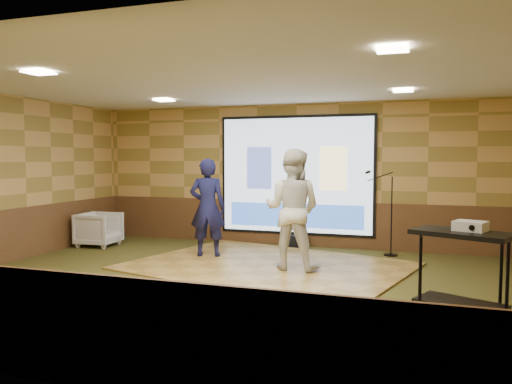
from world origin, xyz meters
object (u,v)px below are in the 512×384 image
(projector_screen, at_px, (296,177))
(projector, at_px, (470,226))
(mic_stand, at_px, (388,230))
(duffel_bag, at_px, (296,241))
(dance_floor, at_px, (268,266))
(banquet_chair, at_px, (99,229))
(av_table, at_px, (462,258))
(player_left, at_px, (208,207))
(player_right, at_px, (292,209))

(projector_screen, distance_m, projector, 5.30)
(mic_stand, xyz_separation_m, duffel_bag, (-1.87, 0.28, -0.37))
(dance_floor, height_order, banquet_chair, banquet_chair)
(av_table, bearing_deg, player_left, 147.78)
(player_left, distance_m, banquet_chair, 2.76)
(player_left, xyz_separation_m, duffel_bag, (1.33, 1.54, -0.82))
(dance_floor, xyz_separation_m, duffel_bag, (0.03, 1.95, 0.11))
(projector_screen, bearing_deg, dance_floor, -89.05)
(player_right, bearing_deg, mic_stand, -123.59)
(projector_screen, bearing_deg, av_table, -56.08)
(banquet_chair, height_order, duffel_bag, banquet_chair)
(projector, bearing_deg, av_table, -126.74)
(projector, bearing_deg, player_right, 163.47)
(player_left, xyz_separation_m, banquet_chair, (-2.67, 0.38, -0.59))
(projector, bearing_deg, projector_screen, 147.53)
(av_table, bearing_deg, player_right, 139.29)
(duffel_bag, bearing_deg, dance_floor, -91.02)
(banquet_chair, relative_size, duffel_bag, 1.92)
(dance_floor, xyz_separation_m, player_right, (0.47, -0.14, 1.01))
(projector_screen, distance_m, banquet_chair, 4.31)
(player_left, distance_m, player_right, 1.85)
(dance_floor, height_order, mic_stand, mic_stand)
(av_table, xyz_separation_m, mic_stand, (-1.01, 3.92, -0.28))
(dance_floor, bearing_deg, duffel_bag, 88.98)
(projector_screen, bearing_deg, banquet_chair, -161.11)
(av_table, xyz_separation_m, banquet_chair, (-6.88, 3.04, -0.41))
(dance_floor, height_order, player_left, player_left)
(av_table, bearing_deg, mic_stand, 104.48)
(projector_screen, relative_size, av_table, 3.09)
(dance_floor, relative_size, player_left, 2.44)
(player_left, height_order, mic_stand, player_left)
(av_table, height_order, projector, projector)
(player_right, distance_m, banquet_chair, 4.59)
(projector_screen, relative_size, dance_floor, 0.74)
(player_right, height_order, duffel_bag, player_right)
(player_right, bearing_deg, banquet_chair, -7.28)
(projector_screen, xyz_separation_m, player_left, (-1.26, -1.73, -0.53))
(duffel_bag, bearing_deg, av_table, -55.56)
(av_table, bearing_deg, banquet_chair, 156.19)
(projector, xyz_separation_m, mic_stand, (-1.10, 3.87, -0.63))
(player_right, height_order, projector, player_right)
(projector_screen, height_order, player_right, projector_screen)
(player_right, distance_m, projector, 3.26)
(player_left, height_order, banquet_chair, player_left)
(player_left, distance_m, mic_stand, 3.47)
(duffel_bag, bearing_deg, mic_stand, -8.39)
(dance_floor, bearing_deg, av_table, -37.60)
(dance_floor, height_order, duffel_bag, duffel_bag)
(dance_floor, relative_size, projector, 13.80)
(banquet_chair, bearing_deg, dance_floor, -105.19)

